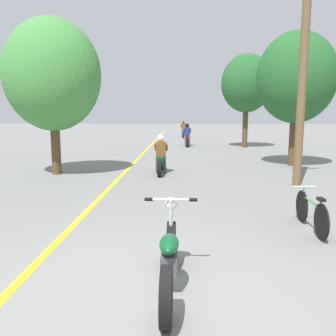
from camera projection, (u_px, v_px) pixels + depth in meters
ground_plane at (145, 299)px, 4.20m from camera, size 120.00×120.00×0.00m
lane_stripe_center at (137, 160)px, 16.34m from camera, size 0.14×48.00×0.01m
utility_pole at (303, 63)px, 10.07m from camera, size 1.10×0.24×6.90m
roadside_tree_right_near at (296, 78)px, 14.03m from camera, size 3.12×2.81×5.32m
roadside_tree_right_far at (247, 84)px, 21.36m from camera, size 3.03×2.73×5.62m
roadside_tree_left at (52, 75)px, 12.08m from camera, size 3.30×2.97×5.32m
motorcycle_foreground at (169, 258)px, 4.39m from camera, size 0.72×2.11×1.04m
motorcycle_rider_lead at (161, 158)px, 12.72m from camera, size 0.50×2.10×1.39m
motorcycle_rider_mid at (187, 138)px, 22.63m from camera, size 0.50×2.11×1.44m
motorcycle_rider_far at (183, 131)px, 30.11m from camera, size 0.50×2.20×1.41m
bicycle_parked at (311, 212)px, 6.60m from camera, size 0.44×1.67×0.74m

